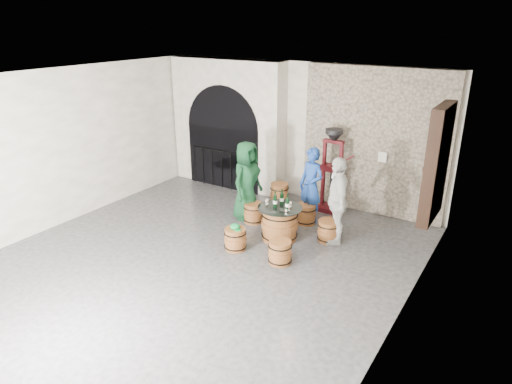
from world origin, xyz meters
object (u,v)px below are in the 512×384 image
Objects in this scene: barrel_stool_near_left at (235,239)px; corking_press at (332,164)px; barrel_stool_far at (306,214)px; side_barrel at (279,195)px; wine_bottle_center at (287,204)px; wine_bottle_right at (282,198)px; person_blue at (311,186)px; person_white at (337,200)px; wine_bottle_left at (275,201)px; person_green at (247,181)px; barrel_stool_near_right at (280,252)px; barrel_stool_right at (328,231)px; barrel_stool_left at (253,213)px; barrel_table at (280,223)px.

corking_press is at bearing 74.19° from barrel_stool_near_left.
barrel_stool_far is 0.75× the size of side_barrel.
wine_bottle_right is at bearing 139.94° from wine_bottle_center.
person_blue is 1.03m from person_white.
corking_press is at bearing 79.40° from wine_bottle_left.
person_green is (-1.22, -0.43, 0.65)m from barrel_stool_far.
wine_bottle_left is 0.19m from wine_bottle_right.
barrel_stool_far is 1.86m from barrel_stool_near_left.
barrel_stool_far is at bearing 93.86° from wine_bottle_center.
person_white is at bearing 18.83° from wine_bottle_right.
person_blue is at bearing -62.80° from person_green.
person_white is 0.95m from wine_bottle_center.
wine_bottle_center is at bearing -69.85° from person_blue.
person_blue reaches higher than barrel_stool_near_right.
wine_bottle_right is (1.06, -0.36, -0.05)m from person_green.
person_green reaches higher than wine_bottle_right.
person_blue is at bearing 78.97° from wine_bottle_left.
barrel_stool_right is at bearing -24.77° from person_blue.
person_green is at bearing 156.71° from wine_bottle_center.
person_white reaches higher than side_barrel.
side_barrel reaches higher than barrel_stool_left.
barrel_stool_left is at bearing -150.92° from barrel_stool_far.
wine_bottle_center and wine_bottle_right have the same top height.
barrel_stool_right is at bearing 43.13° from barrel_stool_near_left.
person_green reaches higher than barrel_stool_left.
corking_press reaches higher than barrel_stool_near_left.
barrel_table is 2.03× the size of barrel_stool_far.
side_barrel reaches higher than barrel_stool_far.
person_white is 0.91× the size of corking_press.
barrel_stool_near_left is (-1.34, -1.26, 0.00)m from barrel_stool_right.
wine_bottle_right reaches higher than barrel_stool_far.
barrel_stool_left is 0.25× the size of person_white.
wine_bottle_left is (0.77, -0.44, 0.60)m from barrel_stool_left.
barrel_stool_far is 0.25× the size of person_white.
corking_press is at bearing 81.92° from barrel_table.
barrel_table is at bearing 19.48° from wine_bottle_left.
barrel_stool_near_left is 1.60m from person_green.
wine_bottle_right reaches higher than barrel_stool_right.
wine_bottle_left reaches higher than barrel_stool_near_left.
barrel_table is 0.50m from wine_bottle_right.
barrel_stool_near_left is at bearing -103.31° from corking_press.
barrel_stool_left is 1.94m from person_white.
person_green is 1.40m from wine_bottle_center.
barrel_table is 1.20m from person_blue.
person_blue is (0.13, 1.09, 0.48)m from barrel_table.
barrel_table is 2.02m from corking_press.
barrel_stool_near_left is (-0.61, -1.76, 0.00)m from barrel_stool_far.
wine_bottle_center is (0.07, -0.98, 0.60)m from barrel_stool_far.
barrel_stool_left is 1.28m from barrel_stool_near_left.
person_white reaches higher than person_blue.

